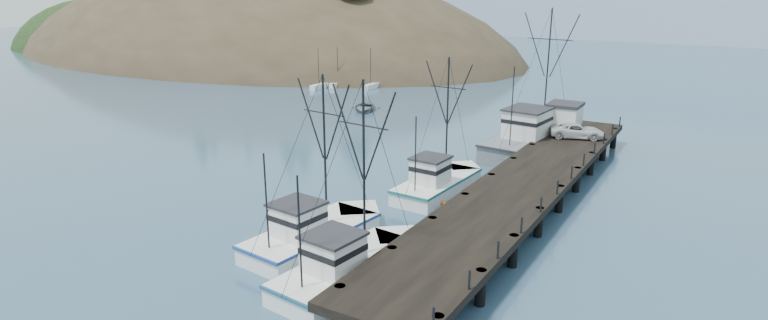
% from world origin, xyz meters
% --- Properties ---
extents(ground, '(400.00, 400.00, 0.00)m').
position_xyz_m(ground, '(0.00, 0.00, 0.00)').
color(ground, '#304F6C').
rests_on(ground, ground).
extents(pier, '(6.00, 44.00, 2.00)m').
position_xyz_m(pier, '(14.00, 16.00, 1.69)').
color(pier, black).
rests_on(pier, ground).
extents(headland, '(134.80, 78.00, 51.00)m').
position_xyz_m(headland, '(-74.95, 78.61, -4.55)').
color(headland, '#382D1E').
rests_on(headland, ground).
extents(distant_ridge, '(360.00, 40.00, 26.00)m').
position_xyz_m(distant_ridge, '(10.00, 170.00, 0.00)').
color(distant_ridge, '#9EB2C6').
rests_on(distant_ridge, ground).
extents(distant_ridge_far, '(180.00, 25.00, 18.00)m').
position_xyz_m(distant_ridge_far, '(-40.00, 185.00, 0.00)').
color(distant_ridge_far, silver).
rests_on(distant_ridge_far, ground).
extents(moored_sailboats, '(22.23, 20.55, 6.35)m').
position_xyz_m(moored_sailboats, '(-31.93, 55.50, 0.33)').
color(moored_sailboats, white).
rests_on(moored_sailboats, ground).
extents(trawler_near, '(4.76, 11.34, 11.42)m').
position_xyz_m(trawler_near, '(9.51, -0.04, 0.82)').
color(trawler_near, white).
rests_on(trawler_near, ground).
extents(trawler_mid, '(4.79, 11.16, 11.02)m').
position_xyz_m(trawler_mid, '(4.99, 2.60, 0.82)').
color(trawler_mid, white).
rests_on(trawler_mid, ground).
extents(trawler_far, '(3.92, 10.51, 10.84)m').
position_xyz_m(trawler_far, '(7.44, 15.29, 0.82)').
color(trawler_far, white).
rests_on(trawler_far, ground).
extents(work_vessel, '(6.46, 16.88, 13.89)m').
position_xyz_m(work_vessel, '(10.19, 31.20, 1.23)').
color(work_vessel, slate).
rests_on(work_vessel, ground).
extents(pier_shed, '(3.00, 3.20, 2.80)m').
position_xyz_m(pier_shed, '(12.54, 32.13, 3.42)').
color(pier_shed, silver).
rests_on(pier_shed, pier).
extents(pickup_truck, '(5.27, 3.62, 1.34)m').
position_xyz_m(pickup_truck, '(14.27, 30.33, 2.67)').
color(pickup_truck, silver).
rests_on(pickup_truck, pier).
extents(motorboat, '(5.77, 6.52, 1.12)m').
position_xyz_m(motorboat, '(-14.23, 38.36, 0.00)').
color(motorboat, slate).
rests_on(motorboat, ground).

